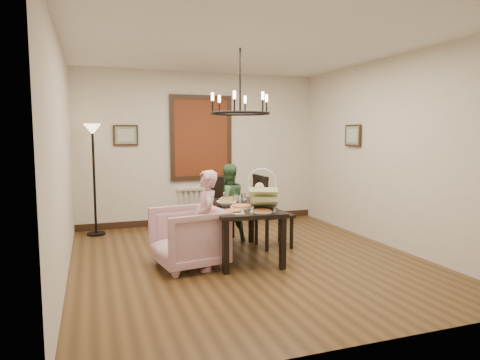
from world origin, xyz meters
TOP-DOWN VIEW (x-y plane):
  - room_shell at (0.00, 0.37)m, footprint 4.51×5.00m
  - dining_table at (-0.04, 0.18)m, footprint 0.96×1.56m
  - chair_far at (0.08, 1.43)m, footprint 0.52×0.52m
  - chair_right at (0.59, 0.47)m, footprint 0.49×0.49m
  - armchair at (-0.81, -0.05)m, footprint 0.96×0.94m
  - elderly_woman at (-0.62, -0.23)m, footprint 0.31×0.41m
  - seated_man at (0.05, 1.00)m, footprint 0.54×0.45m
  - baby_bouncer at (0.13, -0.24)m, footprint 0.60×0.68m
  - salad_bowl at (-0.22, 0.22)m, footprint 0.31×0.31m
  - pizza_platter at (-0.09, -0.01)m, footprint 0.30×0.30m
  - drinking_glass at (-0.08, 0.25)m, footprint 0.07×0.07m
  - window_blinds at (0.00, 2.46)m, footprint 1.00×0.03m
  - radiator at (0.00, 2.48)m, footprint 0.92×0.12m
  - picture_back at (-1.35, 2.47)m, footprint 0.42×0.03m
  - picture_right at (2.21, 0.90)m, footprint 0.03×0.42m
  - floor_lamp at (-1.90, 2.15)m, footprint 0.30×0.30m
  - chandelier at (-0.04, 0.18)m, footprint 0.80×0.80m

SIDE VIEW (x-z plane):
  - radiator at x=0.00m, z-range 0.04..0.66m
  - armchair at x=-0.81m, z-range 0.00..0.76m
  - chair_far at x=0.08m, z-range 0.00..0.97m
  - seated_man at x=0.05m, z-range 0.00..1.01m
  - elderly_woman at x=-0.62m, z-range 0.00..1.03m
  - chair_right at x=0.59m, z-range 0.00..1.09m
  - dining_table at x=-0.04m, z-range 0.27..0.97m
  - pizza_platter at x=-0.09m, z-range 0.70..0.74m
  - salad_bowl at x=-0.22m, z-range 0.70..0.78m
  - drinking_glass at x=-0.08m, z-range 0.70..0.85m
  - baby_bouncer at x=0.13m, z-range 0.70..1.07m
  - floor_lamp at x=-1.90m, z-range 0.00..1.80m
  - room_shell at x=0.00m, z-range -0.01..2.80m
  - window_blinds at x=0.00m, z-range 0.90..2.30m
  - picture_back at x=-1.35m, z-range 1.47..1.83m
  - picture_right at x=2.21m, z-range 1.47..1.83m
  - chandelier at x=-0.04m, z-range 1.93..1.97m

